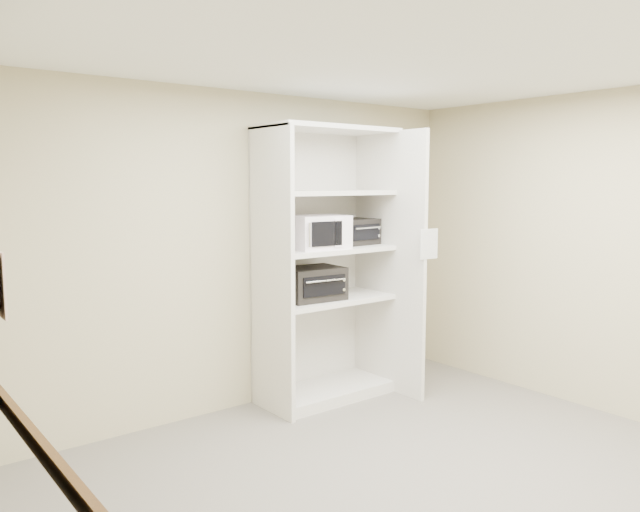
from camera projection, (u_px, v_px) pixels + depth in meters
floor at (418, 489)px, 3.97m from camera, size 4.50×4.00×0.01m
ceiling at (426, 52)px, 3.65m from camera, size 4.50×4.00×0.01m
wall_back at (249, 251)px, 5.37m from camera, size 4.50×0.02×2.70m
wall_left at (26, 335)px, 2.43m from camera, size 0.02×4.00×2.70m
wall_right at (607, 254)px, 5.19m from camera, size 0.02×4.00×2.70m
shelving_unit at (331, 273)px, 5.57m from camera, size 1.24×0.92×2.42m
microwave at (318, 232)px, 5.37m from camera, size 0.51×0.41×0.29m
toaster_oven_upper at (354, 232)px, 5.75m from camera, size 0.43×0.34×0.24m
toaster_oven_lower at (312, 283)px, 5.44m from camera, size 0.54×0.43×0.28m
paper_sign at (429, 244)px, 5.41m from camera, size 0.20×0.01×0.26m
chair_rail at (38, 444)px, 2.49m from camera, size 0.04×3.98×0.08m
wall_poster at (0, 284)px, 2.81m from camera, size 0.01×0.22×0.30m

